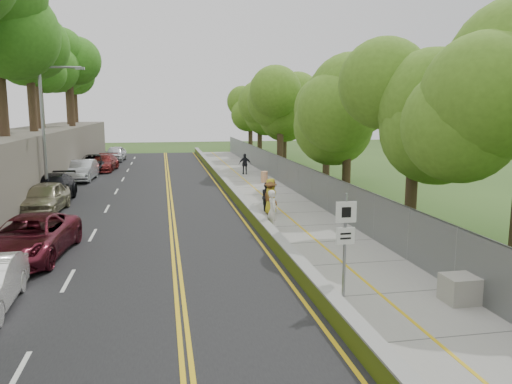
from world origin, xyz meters
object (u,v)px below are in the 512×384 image
concrete_block (464,289)px  painter_0 (271,196)px  car_2 (30,238)px  signpost (345,234)px  construction_barrel (264,177)px  streetlight (47,125)px  person_far (245,164)px

concrete_block → painter_0: painter_0 is taller
concrete_block → painter_0: bearing=102.5°
painter_0 → car_2: bearing=139.4°
signpost → construction_barrel: size_ratio=3.69×
construction_barrel → painter_0: size_ratio=0.44×
concrete_block → streetlight: bearing=129.4°
car_2 → painter_0: (10.45, 6.04, 0.18)m
streetlight → construction_barrel: 15.80m
streetlight → signpost: bearing=-55.9°
streetlight → car_2: 11.89m
signpost → concrete_block: 3.72m
streetlight → concrete_block: size_ratio=6.91×
signpost → construction_barrel: (2.39, 23.25, -1.49)m
construction_barrel → concrete_block: size_ratio=0.73×
signpost → car_2: (-10.05, 5.85, -1.14)m
concrete_block → person_far: bearing=92.9°
construction_barrel → person_far: (-0.64, 5.02, 0.46)m
streetlight → person_far: (13.26, 11.25, -3.71)m
signpost → concrete_block: size_ratio=2.68×
car_2 → person_far: size_ratio=3.19×
streetlight → signpost: streetlight is taller
construction_barrel → person_far: person_far is taller
streetlight → concrete_block: bearing=-50.6°
painter_0 → person_far: (1.35, 16.38, -0.07)m
streetlight → construction_barrel: size_ratio=9.51×
signpost → concrete_block: bearing=-16.9°
painter_0 → person_far: bearing=14.6°
signpost → construction_barrel: signpost is taller
streetlight → car_2: bearing=-82.5°
concrete_block → car_2: bearing=152.8°
construction_barrel → concrete_block: (0.86, -24.24, -0.03)m
construction_barrel → person_far: size_ratio=0.48×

